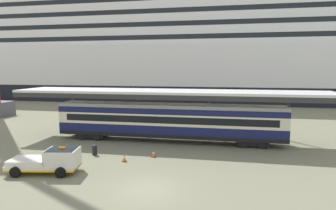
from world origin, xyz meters
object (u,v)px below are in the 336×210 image
(service_truck, at_px, (51,160))
(traffic_cone_near, at_px, (154,153))
(cruise_ship, at_px, (196,49))
(train_carriage, at_px, (168,121))
(traffic_cone_mid, at_px, (124,158))
(quay_bollard, at_px, (95,149))

(service_truck, relative_size, traffic_cone_near, 8.31)
(cruise_ship, bearing_deg, train_carriage, -88.34)
(service_truck, xyz_separation_m, traffic_cone_mid, (4.60, 3.61, -0.68))
(traffic_cone_mid, bearing_deg, train_carriage, 71.87)
(train_carriage, relative_size, traffic_cone_mid, 39.07)
(cruise_ship, height_order, traffic_cone_mid, cruise_ship)
(traffic_cone_near, bearing_deg, quay_bollard, -175.43)
(cruise_ship, xyz_separation_m, quay_bollard, (-4.48, -50.11, -12.11))
(service_truck, bearing_deg, quay_bollard, 75.32)
(traffic_cone_near, distance_m, quay_bollard, 5.49)
(service_truck, xyz_separation_m, quay_bollard, (1.29, 4.91, -0.47))
(train_carriage, distance_m, traffic_cone_near, 6.05)
(cruise_ship, bearing_deg, quay_bollard, -95.11)
(traffic_cone_near, bearing_deg, cruise_ship, 91.15)
(cruise_ship, height_order, quay_bollard, cruise_ship)
(train_carriage, height_order, traffic_cone_near, train_carriage)
(cruise_ship, relative_size, service_truck, 32.56)
(traffic_cone_mid, bearing_deg, service_truck, -141.87)
(traffic_cone_near, relative_size, traffic_cone_mid, 1.06)
(service_truck, height_order, traffic_cone_near, service_truck)
(service_truck, distance_m, quay_bollard, 5.10)
(cruise_ship, bearing_deg, traffic_cone_near, -88.85)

